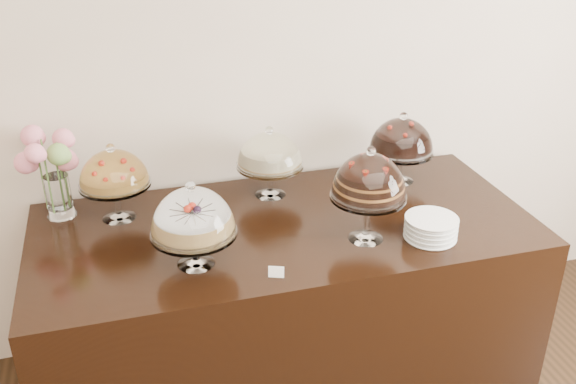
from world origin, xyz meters
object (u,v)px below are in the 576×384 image
object	(u,v)px
cake_stand_cheesecake	(270,153)
plate_stack	(431,228)
display_counter	(285,306)
cake_stand_dark_choco	(402,139)
cake_stand_fruit_tart	(114,172)
flower_vase	(51,165)
cake_stand_choco_layer	(369,180)
cake_stand_sugar_sponge	(193,216)

from	to	relation	value
cake_stand_cheesecake	plate_stack	size ratio (longest dim) A/B	1.61
display_counter	cake_stand_dark_choco	xyz separation A→B (m)	(0.67, 0.27, 0.68)
display_counter	cake_stand_dark_choco	world-z (taller)	cake_stand_dark_choco
cake_stand_cheesecake	cake_stand_fruit_tart	size ratio (longest dim) A/B	0.97
cake_stand_fruit_tart	cake_stand_cheesecake	bearing A→B (deg)	3.21
cake_stand_fruit_tart	flower_vase	size ratio (longest dim) A/B	0.89
flower_vase	plate_stack	xyz separation A→B (m)	(1.52, -0.65, -0.20)
cake_stand_choco_layer	plate_stack	distance (m)	0.36
plate_stack	cake_stand_cheesecake	bearing A→B (deg)	133.39
flower_vase	plate_stack	world-z (taller)	flower_vase
cake_stand_cheesecake	plate_stack	bearing A→B (deg)	-46.61
cake_stand_fruit_tart	flower_vase	xyz separation A→B (m)	(-0.26, 0.10, 0.02)
display_counter	plate_stack	world-z (taller)	plate_stack
cake_stand_sugar_sponge	cake_stand_fruit_tart	xyz separation A→B (m)	(-0.28, 0.47, 0.01)
display_counter	plate_stack	xyz separation A→B (m)	(0.56, -0.29, 0.50)
display_counter	cake_stand_choco_layer	size ratio (longest dim) A/B	5.22
cake_stand_cheesecake	cake_stand_dark_choco	size ratio (longest dim) A/B	0.97
cake_stand_dark_choco	cake_stand_fruit_tart	bearing A→B (deg)	-179.39
display_counter	cake_stand_sugar_sponge	distance (m)	0.82
cake_stand_choco_layer	cake_stand_fruit_tart	size ratio (longest dim) A/B	1.18
cake_stand_cheesecake	plate_stack	world-z (taller)	cake_stand_cheesecake
plate_stack	flower_vase	bearing A→B (deg)	157.02
cake_stand_dark_choco	plate_stack	world-z (taller)	cake_stand_dark_choco
cake_stand_dark_choco	plate_stack	size ratio (longest dim) A/B	1.67
cake_stand_sugar_sponge	cake_stand_choco_layer	xyz separation A→B (m)	(0.72, -0.00, 0.06)
cake_stand_dark_choco	cake_stand_fruit_tart	world-z (taller)	cake_stand_dark_choco
cake_stand_sugar_sponge	plate_stack	bearing A→B (deg)	-4.18
cake_stand_sugar_sponge	plate_stack	distance (m)	1.00
cake_stand_sugar_sponge	cake_stand_fruit_tart	size ratio (longest dim) A/B	1.01
cake_stand_sugar_sponge	cake_stand_dark_choco	distance (m)	1.20
display_counter	cake_stand_choco_layer	distance (m)	0.81
cake_stand_dark_choco	flower_vase	xyz separation A→B (m)	(-1.63, 0.09, 0.02)
cake_stand_sugar_sponge	cake_stand_fruit_tart	distance (m)	0.55
display_counter	cake_stand_cheesecake	world-z (taller)	cake_stand_cheesecake
cake_stand_sugar_sponge	cake_stand_cheesecake	size ratio (longest dim) A/B	1.03
display_counter	cake_stand_sugar_sponge	xyz separation A→B (m)	(-0.43, -0.22, 0.67)
cake_stand_fruit_tart	flower_vase	bearing A→B (deg)	158.54
cake_stand_sugar_sponge	flower_vase	world-z (taller)	flower_vase
cake_stand_sugar_sponge	flower_vase	size ratio (longest dim) A/B	0.89
display_counter	cake_stand_dark_choco	size ratio (longest dim) A/B	6.08
cake_stand_cheesecake	cake_stand_fruit_tart	xyz separation A→B (m)	(-0.71, -0.04, 0.01)
cake_stand_choco_layer	plate_stack	xyz separation A→B (m)	(0.26, -0.07, -0.23)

